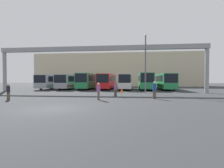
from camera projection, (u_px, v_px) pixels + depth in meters
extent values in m
plane|color=#2D3033|center=(53.00, 109.00, 11.97)|extent=(200.00, 200.00, 0.00)
cube|color=beige|center=(117.00, 70.00, 58.77)|extent=(52.09, 12.00, 10.31)
cylinder|color=gray|center=(5.00, 72.00, 30.05)|extent=(0.60, 0.60, 6.69)
cylinder|color=gray|center=(207.00, 71.00, 26.14)|extent=(0.60, 0.60, 6.69)
cube|color=gray|center=(99.00, 48.00, 28.01)|extent=(33.59, 0.80, 0.70)
cube|color=#999EA5|center=(53.00, 81.00, 38.51)|extent=(2.57, 11.34, 2.65)
cube|color=black|center=(40.00, 79.00, 32.90)|extent=(2.36, 0.06, 1.49)
cube|color=black|center=(53.00, 79.00, 38.50)|extent=(2.60, 9.64, 1.11)
cube|color=#268C4C|center=(53.00, 85.00, 38.53)|extent=(2.60, 10.77, 0.24)
cylinder|color=black|center=(41.00, 87.00, 35.52)|extent=(0.28, 1.00, 1.00)
cylinder|color=black|center=(51.00, 87.00, 35.26)|extent=(0.28, 1.00, 1.00)
cylinder|color=black|center=(55.00, 86.00, 41.83)|extent=(0.28, 1.00, 1.00)
cylinder|color=black|center=(64.00, 86.00, 41.56)|extent=(0.28, 1.00, 1.00)
cube|color=#999EA5|center=(70.00, 81.00, 37.78)|extent=(2.59, 10.81, 2.68)
cube|color=black|center=(60.00, 79.00, 32.42)|extent=(2.39, 0.06, 1.50)
cube|color=black|center=(70.00, 79.00, 37.76)|extent=(2.62, 9.19, 1.12)
cube|color=red|center=(70.00, 85.00, 37.80)|extent=(2.62, 10.27, 0.24)
cylinder|color=black|center=(59.00, 87.00, 34.94)|extent=(0.28, 1.03, 1.03)
cylinder|color=black|center=(70.00, 87.00, 34.67)|extent=(0.28, 1.03, 1.03)
cylinder|color=black|center=(70.00, 86.00, 40.94)|extent=(0.28, 1.03, 1.03)
cylinder|color=black|center=(80.00, 86.00, 40.67)|extent=(0.28, 1.03, 1.03)
cube|color=#268C4C|center=(89.00, 81.00, 37.48)|extent=(2.48, 11.17, 2.92)
cube|color=black|center=(81.00, 78.00, 31.94)|extent=(2.28, 0.06, 1.64)
cube|color=black|center=(89.00, 78.00, 37.46)|extent=(2.51, 9.49, 1.23)
cube|color=#268C4C|center=(89.00, 85.00, 37.50)|extent=(2.51, 10.61, 0.24)
cylinder|color=black|center=(79.00, 87.00, 34.53)|extent=(0.28, 0.97, 0.97)
cylinder|color=black|center=(90.00, 87.00, 34.28)|extent=(0.28, 0.97, 0.97)
cylinder|color=black|center=(87.00, 86.00, 40.74)|extent=(0.28, 0.97, 0.97)
cylinder|color=black|center=(96.00, 86.00, 40.49)|extent=(0.28, 0.97, 0.97)
cube|color=red|center=(107.00, 81.00, 37.23)|extent=(2.46, 11.62, 2.79)
cube|color=black|center=(102.00, 78.00, 31.47)|extent=(2.27, 0.06, 1.56)
cube|color=black|center=(107.00, 79.00, 37.22)|extent=(2.49, 9.87, 1.17)
cube|color=red|center=(107.00, 85.00, 37.25)|extent=(2.49, 11.04, 0.24)
cylinder|color=black|center=(99.00, 87.00, 34.16)|extent=(0.28, 1.08, 1.08)
cylinder|color=black|center=(110.00, 87.00, 33.90)|extent=(0.28, 1.08, 1.08)
cylinder|color=black|center=(105.00, 86.00, 40.61)|extent=(0.28, 1.08, 1.08)
cylinder|color=black|center=(114.00, 86.00, 40.36)|extent=(0.28, 1.08, 1.08)
cube|color=silver|center=(126.00, 81.00, 35.99)|extent=(2.40, 10.08, 2.74)
cube|color=black|center=(125.00, 79.00, 31.00)|extent=(2.21, 0.06, 1.53)
cube|color=black|center=(126.00, 79.00, 35.98)|extent=(2.43, 8.57, 1.15)
cube|color=red|center=(126.00, 85.00, 36.01)|extent=(2.43, 9.57, 0.24)
cylinder|color=black|center=(120.00, 87.00, 33.34)|extent=(0.28, 1.07, 1.07)
cylinder|color=black|center=(131.00, 88.00, 33.09)|extent=(0.28, 1.07, 1.07)
cylinder|color=black|center=(122.00, 86.00, 38.94)|extent=(0.28, 1.07, 1.07)
cylinder|color=black|center=(131.00, 86.00, 38.70)|extent=(0.28, 1.07, 1.07)
cube|color=#268C4C|center=(145.00, 81.00, 35.75)|extent=(2.54, 10.56, 2.94)
cube|color=black|center=(147.00, 78.00, 30.52)|extent=(2.34, 0.06, 1.64)
cube|color=black|center=(145.00, 78.00, 35.74)|extent=(2.57, 8.98, 1.23)
cube|color=orange|center=(145.00, 85.00, 35.78)|extent=(2.57, 10.04, 0.24)
cylinder|color=black|center=(140.00, 88.00, 32.98)|extent=(0.28, 1.04, 1.04)
cylinder|color=black|center=(152.00, 88.00, 32.72)|extent=(0.28, 1.04, 1.04)
cylinder|color=black|center=(139.00, 86.00, 38.85)|extent=(0.28, 1.04, 1.04)
cylinder|color=black|center=(149.00, 86.00, 38.59)|extent=(0.28, 1.04, 1.04)
cube|color=#268C4C|center=(165.00, 81.00, 35.89)|extent=(2.50, 11.79, 2.81)
cube|color=black|center=(171.00, 78.00, 30.05)|extent=(2.30, 0.06, 1.57)
cube|color=black|center=(165.00, 78.00, 35.88)|extent=(2.53, 10.02, 1.18)
cube|color=black|center=(165.00, 85.00, 35.91)|extent=(2.53, 11.20, 0.24)
cylinder|color=black|center=(162.00, 88.00, 32.77)|extent=(0.28, 1.05, 1.05)
cylinder|color=black|center=(174.00, 88.00, 32.51)|extent=(0.28, 1.05, 1.05)
cylinder|color=black|center=(157.00, 86.00, 39.33)|extent=(0.28, 1.05, 1.05)
cylinder|color=black|center=(167.00, 86.00, 39.07)|extent=(0.28, 1.05, 1.05)
cylinder|color=brown|center=(8.00, 96.00, 17.39)|extent=(0.18, 0.18, 0.77)
cylinder|color=brown|center=(9.00, 96.00, 17.36)|extent=(0.18, 0.18, 0.77)
cylinder|color=black|center=(8.00, 89.00, 17.36)|extent=(0.33, 0.33, 0.64)
sphere|color=tan|center=(8.00, 85.00, 17.35)|extent=(0.21, 0.21, 0.21)
cylinder|color=brown|center=(155.00, 95.00, 18.33)|extent=(0.20, 0.20, 0.86)
cylinder|color=brown|center=(154.00, 95.00, 18.43)|extent=(0.20, 0.20, 0.86)
cylinder|color=navy|center=(154.00, 87.00, 18.36)|extent=(0.38, 0.38, 0.72)
sphere|color=beige|center=(154.00, 83.00, 18.35)|extent=(0.23, 0.23, 0.23)
cylinder|color=brown|center=(98.00, 96.00, 17.35)|extent=(0.19, 0.19, 0.81)
cylinder|color=brown|center=(99.00, 96.00, 17.19)|extent=(0.19, 0.19, 0.81)
cylinder|color=#8C4C8C|center=(99.00, 88.00, 17.25)|extent=(0.36, 0.36, 0.68)
sphere|color=beige|center=(98.00, 84.00, 17.24)|extent=(0.22, 0.22, 0.22)
cylinder|color=brown|center=(116.00, 93.00, 20.88)|extent=(0.19, 0.19, 0.83)
cylinder|color=brown|center=(115.00, 93.00, 20.81)|extent=(0.19, 0.19, 0.83)
cylinder|color=#8C4C8C|center=(115.00, 87.00, 20.83)|extent=(0.36, 0.36, 0.69)
sphere|color=brown|center=(115.00, 83.00, 20.82)|extent=(0.22, 0.22, 0.22)
cone|color=orange|center=(122.00, 90.00, 27.48)|extent=(0.44, 0.44, 0.68)
cylinder|color=#595B60|center=(145.00, 65.00, 26.11)|extent=(0.20, 0.20, 8.49)
sphere|color=beige|center=(146.00, 35.00, 26.01)|extent=(0.36, 0.36, 0.36)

